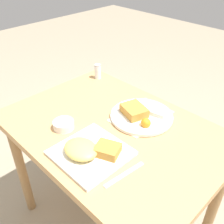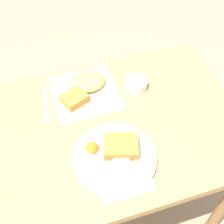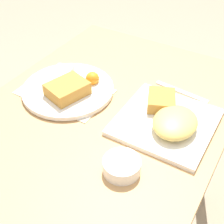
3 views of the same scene
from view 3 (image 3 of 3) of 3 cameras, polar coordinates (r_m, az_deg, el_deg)
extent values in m
cube|color=tan|center=(0.92, -2.31, -1.37)|extent=(0.98, 0.70, 0.04)
cylinder|color=#9F7649|center=(1.40, 18.05, -6.08)|extent=(0.05, 0.05, 0.68)
cylinder|color=#9F7649|center=(1.55, -2.41, 1.61)|extent=(0.05, 0.05, 0.68)
cube|color=beige|center=(1.00, -8.60, 3.68)|extent=(0.18, 0.28, 0.00)
cube|color=white|center=(0.89, 9.78, -1.79)|extent=(0.26, 0.26, 0.01)
ellipsoid|color=#EAC660|center=(0.85, 11.48, -1.85)|extent=(0.14, 0.12, 0.04)
cube|color=#C68938|center=(0.92, 9.00, 2.07)|extent=(0.11, 0.11, 0.04)
cylinder|color=white|center=(1.00, -8.03, 4.15)|extent=(0.29, 0.29, 0.01)
cube|color=#C68938|center=(0.95, -8.18, 4.18)|extent=(0.14, 0.12, 0.04)
cube|color=silver|center=(1.03, -9.65, 6.36)|extent=(0.14, 0.09, 0.02)
sphere|color=orange|center=(1.00, -3.61, 6.13)|extent=(0.04, 0.04, 0.04)
cylinder|color=white|center=(0.75, 1.78, -9.85)|extent=(0.09, 0.09, 0.04)
cylinder|color=#D1B775|center=(0.74, 1.81, -9.07)|extent=(0.07, 0.07, 0.00)
cube|color=silver|center=(1.02, 12.59, 3.65)|extent=(0.03, 0.18, 0.00)
camera|label=1|loc=(1.25, 54.03, 32.92)|focal=42.00mm
camera|label=2|loc=(1.36, -35.42, 50.55)|focal=50.00mm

